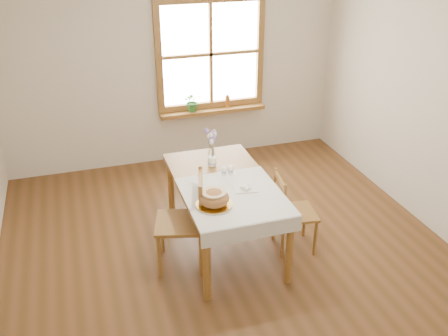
# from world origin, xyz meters

# --- Properties ---
(ground) EXTENTS (5.00, 5.00, 0.00)m
(ground) POSITION_xyz_m (0.00, 0.00, 0.00)
(ground) COLOR brown
(ground) RESTS_ON ground
(room_walls) EXTENTS (4.60, 5.10, 2.65)m
(room_walls) POSITION_xyz_m (0.00, 0.00, 1.71)
(room_walls) COLOR beige
(room_walls) RESTS_ON ground
(window) EXTENTS (1.46, 0.08, 1.46)m
(window) POSITION_xyz_m (0.50, 2.47, 1.45)
(window) COLOR olive
(window) RESTS_ON ground
(window_sill) EXTENTS (1.46, 0.20, 0.05)m
(window_sill) POSITION_xyz_m (0.50, 2.40, 0.69)
(window_sill) COLOR olive
(window_sill) RESTS_ON ground
(dining_table) EXTENTS (0.90, 1.60, 0.75)m
(dining_table) POSITION_xyz_m (0.00, 0.30, 0.66)
(dining_table) COLOR olive
(dining_table) RESTS_ON ground
(table_linen) EXTENTS (0.91, 0.99, 0.01)m
(table_linen) POSITION_xyz_m (0.00, -0.00, 0.76)
(table_linen) COLOR silver
(table_linen) RESTS_ON dining_table
(chair_left) EXTENTS (0.58, 0.56, 0.97)m
(chair_left) POSITION_xyz_m (-0.49, 0.14, 0.49)
(chair_left) COLOR olive
(chair_left) RESTS_ON ground
(chair_right) EXTENTS (0.46, 0.45, 0.84)m
(chair_right) POSITION_xyz_m (0.68, 0.06, 0.42)
(chair_right) COLOR olive
(chair_right) RESTS_ON ground
(bread_plate) EXTENTS (0.32, 0.32, 0.02)m
(bread_plate) POSITION_xyz_m (-0.23, -0.12, 0.77)
(bread_plate) COLOR white
(bread_plate) RESTS_ON table_linen
(bread_loaf) EXTENTS (0.27, 0.27, 0.15)m
(bread_loaf) POSITION_xyz_m (-0.23, -0.12, 0.85)
(bread_loaf) COLOR #A56D3A
(bread_loaf) RESTS_ON bread_plate
(egg_napkin) EXTENTS (0.25, 0.22, 0.01)m
(egg_napkin) POSITION_xyz_m (0.15, 0.09, 0.77)
(egg_napkin) COLOR silver
(egg_napkin) RESTS_ON table_linen
(eggs) EXTENTS (0.19, 0.18, 0.04)m
(eggs) POSITION_xyz_m (0.15, 0.09, 0.79)
(eggs) COLOR white
(eggs) RESTS_ON egg_napkin
(salt_shaker) EXTENTS (0.06, 0.06, 0.10)m
(salt_shaker) POSITION_xyz_m (0.03, 0.41, 0.81)
(salt_shaker) COLOR white
(salt_shaker) RESTS_ON table_linen
(pepper_shaker) EXTENTS (0.07, 0.07, 0.10)m
(pepper_shaker) POSITION_xyz_m (0.10, 0.41, 0.81)
(pepper_shaker) COLOR white
(pepper_shaker) RESTS_ON table_linen
(flower_vase) EXTENTS (0.10, 0.10, 0.10)m
(flower_vase) POSITION_xyz_m (-0.01, 0.66, 0.80)
(flower_vase) COLOR white
(flower_vase) RESTS_ON dining_table
(lavender_bouquet) EXTENTS (0.16, 0.16, 0.29)m
(lavender_bouquet) POSITION_xyz_m (-0.01, 0.66, 1.00)
(lavender_bouquet) COLOR #7D5DA6
(lavender_bouquet) RESTS_ON flower_vase
(potted_plant) EXTENTS (0.26, 0.29, 0.21)m
(potted_plant) POSITION_xyz_m (0.23, 2.40, 0.82)
(potted_plant) COLOR #326D2B
(potted_plant) RESTS_ON window_sill
(amber_bottle) EXTENTS (0.07, 0.07, 0.18)m
(amber_bottle) POSITION_xyz_m (0.71, 2.40, 0.81)
(amber_bottle) COLOR #A85F1F
(amber_bottle) RESTS_ON window_sill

